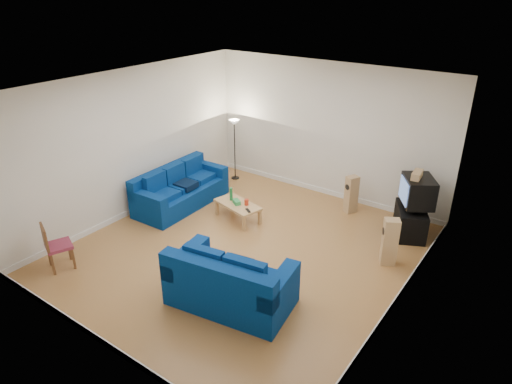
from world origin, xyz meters
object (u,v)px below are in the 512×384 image
Objects in this scene: coffee_table at (238,206)px; sofa_loveseat at (229,286)px; sofa_three_seat at (179,191)px; tv_stand at (410,221)px; television at (418,191)px.

sofa_loveseat is at bearing -55.08° from coffee_table.
tv_stand is at bearing 108.34° from sofa_three_seat.
coffee_table is 3.64m from tv_stand.
sofa_three_seat is 3.91m from sofa_loveseat.
television is (0.05, 0.00, 0.69)m from tv_stand.
coffee_table is 1.20× the size of tv_stand.
sofa_loveseat is 4.27m from tv_stand.
television is (3.33, 1.57, 0.66)m from coffee_table.
coffee_table is at bearing 115.91° from sofa_loveseat.
sofa_three_seat is at bearing -102.55° from television.
sofa_three_seat is 2.41× the size of tv_stand.
sofa_loveseat is 4.34m from television.
tv_stand is at bearing 25.52° from coffee_table.
tv_stand is 0.70m from television.
sofa_three_seat is at bearing 136.85° from sofa_loveseat.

